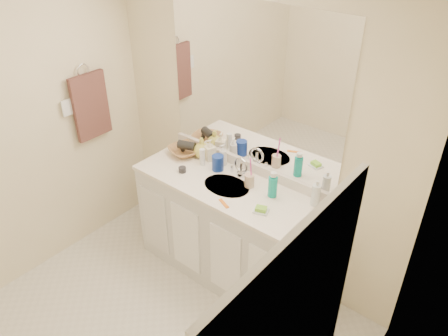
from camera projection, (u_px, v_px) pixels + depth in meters
wall_back at (251, 133)px, 3.28m from camera, size 2.60×0.02×2.40m
vanity_cabinet at (228, 231)px, 3.51m from camera, size 1.50×0.55×0.85m
countertop at (228, 186)px, 3.28m from camera, size 1.52×0.57×0.03m
backsplash at (249, 166)px, 3.42m from camera, size 1.52×0.03×0.08m
sink_basin at (227, 187)px, 3.26m from camera, size 0.37×0.37×0.02m
faucet at (241, 169)px, 3.35m from camera, size 0.02×0.02×0.11m
mirror at (252, 88)px, 3.08m from camera, size 1.48×0.01×1.20m
blue_mug at (218, 163)px, 3.41m from camera, size 0.12×0.12×0.13m
tan_cup at (249, 180)px, 3.23m from camera, size 0.09×0.09×0.10m
toothbrush at (251, 169)px, 3.17m from camera, size 0.01×0.04×0.21m
mouthwash_bottle at (273, 187)px, 3.11m from camera, size 0.08×0.08×0.16m
clear_pump_bottle at (316, 195)px, 3.02m from camera, size 0.07×0.07×0.16m
soap_dish at (261, 211)px, 2.99m from camera, size 0.12×0.11×0.01m
green_soap at (261, 209)px, 2.98m from camera, size 0.09×0.08×0.03m
orange_comb at (224, 203)px, 3.06m from camera, size 0.12×0.07×0.00m
dark_jar at (182, 170)px, 3.41m from camera, size 0.08×0.08×0.04m
extra_white_bottle at (202, 157)px, 3.47m from camera, size 0.05×0.05×0.14m
soap_bottle_white at (223, 155)px, 3.46m from camera, size 0.09×0.09×0.18m
soap_bottle_cream at (210, 150)px, 3.53m from camera, size 0.11×0.11×0.18m
soap_bottle_yellow at (202, 148)px, 3.57m from camera, size 0.16×0.16×0.17m
wicker_basket at (185, 151)px, 3.64m from camera, size 0.33×0.33×0.06m
hair_dryer at (187, 145)px, 3.59m from camera, size 0.16×0.12×0.07m
towel_ring at (83, 70)px, 3.43m from camera, size 0.01×0.11×0.11m
hand_towel at (91, 106)px, 3.58m from camera, size 0.04×0.32×0.55m
switch_plate at (67, 108)px, 3.43m from camera, size 0.01×0.08×0.13m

